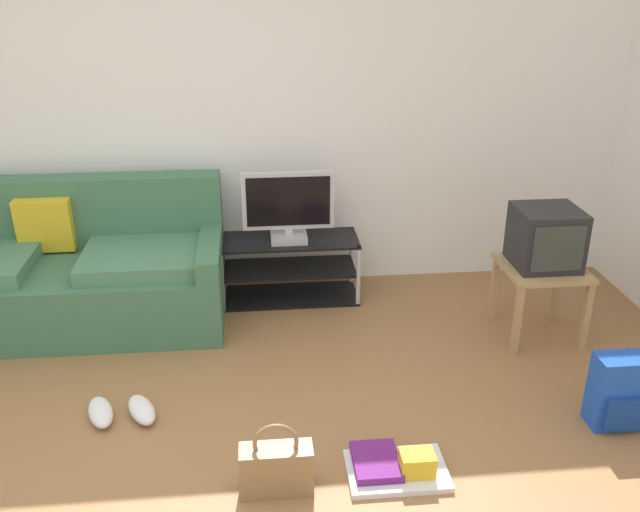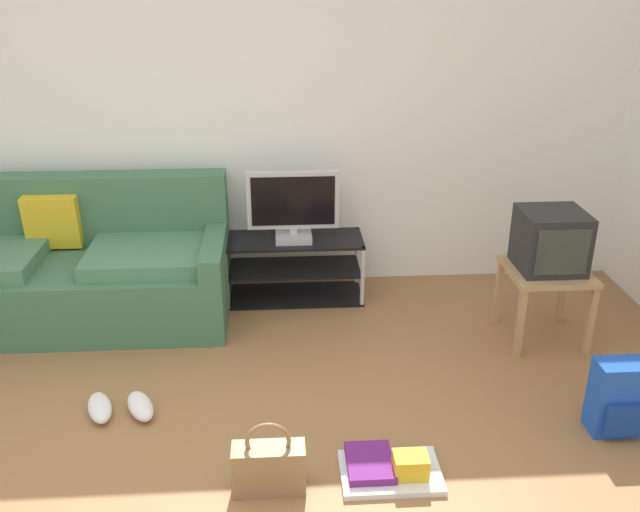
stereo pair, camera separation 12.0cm
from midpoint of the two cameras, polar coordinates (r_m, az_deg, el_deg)
wall_back at (r=4.92m, az=-10.58°, el=12.41°), size 9.00×0.10×2.70m
couch at (r=4.89m, az=-20.99°, el=-1.41°), size 2.07×0.89×0.91m
tv_stand at (r=4.91m, az=-3.25°, el=-1.05°), size 0.97×0.40×0.45m
flat_tv at (r=4.72m, az=-3.37°, el=4.03°), size 0.63×0.22×0.49m
side_table at (r=4.55m, az=17.09°, el=-1.74°), size 0.50×0.50×0.48m
crt_tv at (r=4.46m, az=17.42°, el=1.47°), size 0.38×0.38×0.37m
backpack at (r=3.91m, az=22.61°, el=-10.32°), size 0.28×0.23×0.40m
handbag at (r=3.28m, az=-4.72°, el=-17.02°), size 0.33×0.13×0.37m
sneakers_pair at (r=3.91m, az=-16.95°, el=-12.15°), size 0.43×0.30×0.09m
floor_tray at (r=3.42m, az=5.23°, el=-16.92°), size 0.47×0.33×0.14m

